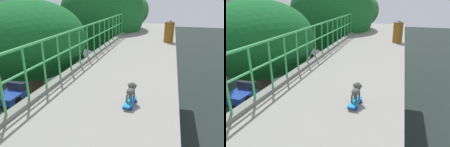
% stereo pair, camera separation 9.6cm
% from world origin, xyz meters
% --- Properties ---
extents(car_green_fifth, '(1.92, 4.40, 1.58)m').
position_xyz_m(car_green_fifth, '(-5.25, 8.50, 0.74)').
color(car_green_fifth, '#21703B').
rests_on(car_green_fifth, ground).
extents(car_blue_sixth, '(1.81, 4.27, 1.33)m').
position_xyz_m(car_blue_sixth, '(-9.00, 12.23, 0.60)').
color(car_blue_sixth, '#1F3E99').
rests_on(car_blue_sixth, ground).
extents(city_bus, '(2.54, 11.99, 3.46)m').
position_xyz_m(city_bus, '(-9.14, 25.81, 1.95)').
color(city_bus, white).
rests_on(city_bus, ground).
extents(roadside_tree_mid, '(3.91, 3.91, 7.60)m').
position_xyz_m(roadside_tree_mid, '(-2.42, 5.45, 6.06)').
color(roadside_tree_mid, '#50392B').
rests_on(roadside_tree_mid, ground).
extents(roadside_tree_far, '(5.25, 5.25, 9.14)m').
position_xyz_m(roadside_tree_far, '(-1.97, 12.39, 6.60)').
color(roadside_tree_far, brown).
rests_on(roadside_tree_far, ground).
extents(roadside_tree_farthest, '(4.55, 4.55, 8.22)m').
position_xyz_m(roadside_tree_farthest, '(-2.48, 23.61, 6.18)').
color(roadside_tree_farthest, '#4D3830').
rests_on(roadside_tree_farthest, ground).
extents(toy_skateboard, '(0.22, 0.50, 0.09)m').
position_xyz_m(toy_skateboard, '(1.68, 2.61, 5.75)').
color(toy_skateboard, '#138CD9').
rests_on(toy_skateboard, overpass_deck).
extents(small_dog, '(0.19, 0.37, 0.34)m').
position_xyz_m(small_dog, '(1.68, 2.68, 5.98)').
color(small_dog, '#4A4C48').
rests_on(small_dog, toy_skateboard).
extents(litter_bin, '(0.43, 0.43, 0.98)m').
position_xyz_m(litter_bin, '(2.25, 9.00, 6.18)').
color(litter_bin, '#8A5315').
rests_on(litter_bin, overpass_deck).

